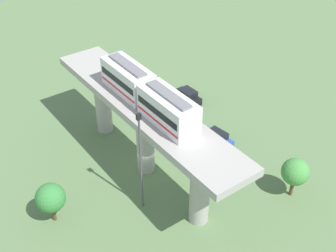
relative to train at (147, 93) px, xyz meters
name	(u,v)px	position (x,y,z in m)	size (l,w,h in m)	color
ground_plane	(146,169)	(0.00, -0.66, -10.20)	(120.00, 120.00, 0.00)	#5B7A4C
viaduct	(145,122)	(0.00, -0.66, -3.76)	(5.20, 28.00, 8.67)	#A8A59E
train	(147,93)	(0.00, 0.00, 0.00)	(2.64, 13.55, 3.24)	silver
parked_car_yellow	(176,123)	(-7.24, -4.88, -9.46)	(2.56, 4.47, 1.76)	yellow
parked_car_blue	(216,139)	(-9.19, 0.50, -9.46)	(2.32, 4.39, 1.76)	#284CB7
parked_car_black	(187,96)	(-12.22, -8.89, -9.46)	(1.94, 4.26, 1.76)	black
tree_near_viaduct	(51,198)	(11.37, 0.24, -7.28)	(2.89, 2.89, 4.39)	brown
tree_mid_lot	(295,172)	(-9.87, 11.49, -7.10)	(2.82, 2.82, 4.55)	brown
signal_post	(141,159)	(3.40, 3.75, -4.04)	(0.44, 0.28, 11.27)	#4C4C51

